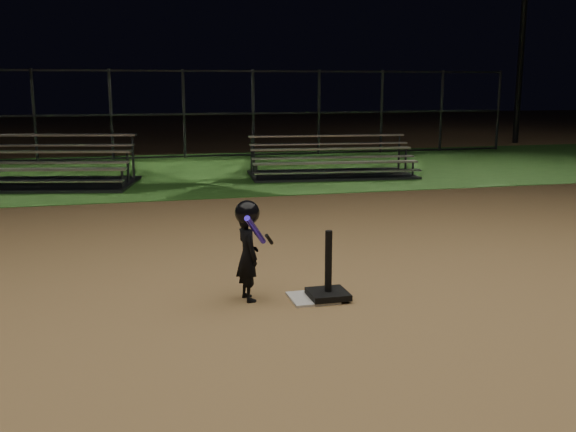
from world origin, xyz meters
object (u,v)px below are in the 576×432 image
(batting_tee, at_px, (328,286))
(bleacher_left, at_px, (29,176))
(bleacher_right, at_px, (331,168))
(home_plate, at_px, (313,298))
(child_batter, at_px, (248,248))

(batting_tee, relative_size, bleacher_left, 0.15)
(bleacher_right, bearing_deg, batting_tee, -102.63)
(home_plate, bearing_deg, bleacher_left, 113.38)
(batting_tee, xyz_separation_m, bleacher_left, (-3.80, 8.51, 0.07))
(batting_tee, xyz_separation_m, child_batter, (-0.77, 0.18, 0.39))
(batting_tee, height_order, bleacher_right, bleacher_right)
(home_plate, height_order, batting_tee, batting_tee)
(batting_tee, bearing_deg, bleacher_left, 114.10)
(batting_tee, xyz_separation_m, bleacher_right, (2.76, 8.41, 0.05))
(home_plate, xyz_separation_m, batting_tee, (0.15, -0.04, 0.13))
(child_batter, bearing_deg, bleacher_left, 10.58)
(child_batter, bearing_deg, batting_tee, -112.75)
(home_plate, distance_m, bleacher_left, 9.22)
(bleacher_right, bearing_deg, child_batter, -107.68)
(batting_tee, distance_m, child_batter, 0.88)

